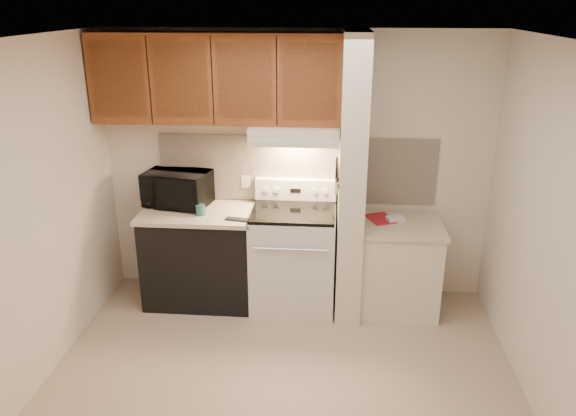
# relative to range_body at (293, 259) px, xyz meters

# --- Properties ---
(floor) EXTENTS (3.60, 3.60, 0.00)m
(floor) POSITION_rel_range_body_xyz_m (0.00, -1.16, -0.46)
(floor) COLOR tan
(floor) RESTS_ON ground
(ceiling) EXTENTS (3.60, 3.60, 0.00)m
(ceiling) POSITION_rel_range_body_xyz_m (0.00, -1.16, 2.04)
(ceiling) COLOR white
(ceiling) RESTS_ON wall_back
(wall_back) EXTENTS (3.60, 2.50, 0.02)m
(wall_back) POSITION_rel_range_body_xyz_m (0.00, 0.34, 0.79)
(wall_back) COLOR beige
(wall_back) RESTS_ON floor
(wall_left) EXTENTS (0.02, 3.00, 2.50)m
(wall_left) POSITION_rel_range_body_xyz_m (-1.80, -1.16, 0.79)
(wall_left) COLOR beige
(wall_left) RESTS_ON floor
(wall_right) EXTENTS (0.02, 3.00, 2.50)m
(wall_right) POSITION_rel_range_body_xyz_m (1.80, -1.16, 0.79)
(wall_right) COLOR beige
(wall_right) RESTS_ON floor
(backsplash) EXTENTS (2.60, 0.02, 0.63)m
(backsplash) POSITION_rel_range_body_xyz_m (0.00, 0.33, 0.78)
(backsplash) COLOR #F7E4CE
(backsplash) RESTS_ON wall_back
(range_body) EXTENTS (0.76, 0.65, 0.92)m
(range_body) POSITION_rel_range_body_xyz_m (0.00, 0.00, 0.00)
(range_body) COLOR silver
(range_body) RESTS_ON floor
(oven_window) EXTENTS (0.50, 0.01, 0.30)m
(oven_window) POSITION_rel_range_body_xyz_m (0.00, -0.32, 0.04)
(oven_window) COLOR black
(oven_window) RESTS_ON range_body
(oven_handle) EXTENTS (0.65, 0.02, 0.02)m
(oven_handle) POSITION_rel_range_body_xyz_m (0.00, -0.35, 0.26)
(oven_handle) COLOR silver
(oven_handle) RESTS_ON range_body
(cooktop) EXTENTS (0.74, 0.64, 0.03)m
(cooktop) POSITION_rel_range_body_xyz_m (0.00, 0.00, 0.48)
(cooktop) COLOR black
(cooktop) RESTS_ON range_body
(range_backguard) EXTENTS (0.76, 0.08, 0.20)m
(range_backguard) POSITION_rel_range_body_xyz_m (0.00, 0.28, 0.59)
(range_backguard) COLOR silver
(range_backguard) RESTS_ON range_body
(range_display) EXTENTS (0.10, 0.01, 0.04)m
(range_display) POSITION_rel_range_body_xyz_m (0.00, 0.24, 0.59)
(range_display) COLOR black
(range_display) RESTS_ON range_backguard
(range_knob_left_outer) EXTENTS (0.05, 0.02, 0.05)m
(range_knob_left_outer) POSITION_rel_range_body_xyz_m (-0.28, 0.24, 0.59)
(range_knob_left_outer) COLOR silver
(range_knob_left_outer) RESTS_ON range_backguard
(range_knob_left_inner) EXTENTS (0.05, 0.02, 0.05)m
(range_knob_left_inner) POSITION_rel_range_body_xyz_m (-0.18, 0.24, 0.59)
(range_knob_left_inner) COLOR silver
(range_knob_left_inner) RESTS_ON range_backguard
(range_knob_right_inner) EXTENTS (0.05, 0.02, 0.05)m
(range_knob_right_inner) POSITION_rel_range_body_xyz_m (0.18, 0.24, 0.59)
(range_knob_right_inner) COLOR silver
(range_knob_right_inner) RESTS_ON range_backguard
(range_knob_right_outer) EXTENTS (0.05, 0.02, 0.05)m
(range_knob_right_outer) POSITION_rel_range_body_xyz_m (0.28, 0.24, 0.59)
(range_knob_right_outer) COLOR silver
(range_knob_right_outer) RESTS_ON range_backguard
(dishwasher_front) EXTENTS (1.00, 0.63, 0.87)m
(dishwasher_front) POSITION_rel_range_body_xyz_m (-0.88, 0.01, -0.03)
(dishwasher_front) COLOR black
(dishwasher_front) RESTS_ON floor
(left_countertop) EXTENTS (1.04, 0.67, 0.04)m
(left_countertop) POSITION_rel_range_body_xyz_m (-0.88, 0.01, 0.43)
(left_countertop) COLOR beige
(left_countertop) RESTS_ON dishwasher_front
(spoon_rest) EXTENTS (0.22, 0.10, 0.01)m
(spoon_rest) POSITION_rel_range_body_xyz_m (-0.48, -0.19, 0.46)
(spoon_rest) COLOR black
(spoon_rest) RESTS_ON left_countertop
(teal_jar) EXTENTS (0.10, 0.10, 0.10)m
(teal_jar) POSITION_rel_range_body_xyz_m (-0.83, -0.09, 0.50)
(teal_jar) COLOR #235A58
(teal_jar) RESTS_ON left_countertop
(outlet) EXTENTS (0.08, 0.01, 0.12)m
(outlet) POSITION_rel_range_body_xyz_m (-0.48, 0.32, 0.64)
(outlet) COLOR beige
(outlet) RESTS_ON backsplash
(microwave) EXTENTS (0.65, 0.50, 0.32)m
(microwave) POSITION_rel_range_body_xyz_m (-1.10, 0.15, 0.61)
(microwave) COLOR black
(microwave) RESTS_ON left_countertop
(partition_pillar) EXTENTS (0.22, 0.70, 2.50)m
(partition_pillar) POSITION_rel_range_body_xyz_m (0.51, -0.01, 0.79)
(partition_pillar) COLOR beige
(partition_pillar) RESTS_ON floor
(pillar_trim) EXTENTS (0.01, 0.70, 0.04)m
(pillar_trim) POSITION_rel_range_body_xyz_m (0.39, -0.01, 0.84)
(pillar_trim) COLOR brown
(pillar_trim) RESTS_ON partition_pillar
(knife_strip) EXTENTS (0.02, 0.42, 0.04)m
(knife_strip) POSITION_rel_range_body_xyz_m (0.39, -0.06, 0.86)
(knife_strip) COLOR black
(knife_strip) RESTS_ON partition_pillar
(knife_blade_a) EXTENTS (0.01, 0.03, 0.16)m
(knife_blade_a) POSITION_rel_range_body_xyz_m (0.38, -0.22, 0.76)
(knife_blade_a) COLOR silver
(knife_blade_a) RESTS_ON knife_strip
(knife_handle_a) EXTENTS (0.02, 0.02, 0.10)m
(knife_handle_a) POSITION_rel_range_body_xyz_m (0.38, -0.21, 0.91)
(knife_handle_a) COLOR black
(knife_handle_a) RESTS_ON knife_strip
(knife_blade_b) EXTENTS (0.01, 0.04, 0.18)m
(knife_blade_b) POSITION_rel_range_body_xyz_m (0.38, -0.13, 0.75)
(knife_blade_b) COLOR silver
(knife_blade_b) RESTS_ON knife_strip
(knife_handle_b) EXTENTS (0.02, 0.02, 0.10)m
(knife_handle_b) POSITION_rel_range_body_xyz_m (0.38, -0.12, 0.91)
(knife_handle_b) COLOR black
(knife_handle_b) RESTS_ON knife_strip
(knife_blade_c) EXTENTS (0.01, 0.04, 0.20)m
(knife_blade_c) POSITION_rel_range_body_xyz_m (0.38, -0.06, 0.74)
(knife_blade_c) COLOR silver
(knife_blade_c) RESTS_ON knife_strip
(knife_handle_c) EXTENTS (0.02, 0.02, 0.10)m
(knife_handle_c) POSITION_rel_range_body_xyz_m (0.38, -0.05, 0.91)
(knife_handle_c) COLOR black
(knife_handle_c) RESTS_ON knife_strip
(knife_blade_d) EXTENTS (0.01, 0.04, 0.16)m
(knife_blade_d) POSITION_rel_range_body_xyz_m (0.38, 0.01, 0.76)
(knife_blade_d) COLOR silver
(knife_blade_d) RESTS_ON knife_strip
(knife_handle_d) EXTENTS (0.02, 0.02, 0.10)m
(knife_handle_d) POSITION_rel_range_body_xyz_m (0.38, 0.02, 0.91)
(knife_handle_d) COLOR black
(knife_handle_d) RESTS_ON knife_strip
(knife_blade_e) EXTENTS (0.01, 0.04, 0.18)m
(knife_blade_e) POSITION_rel_range_body_xyz_m (0.38, 0.11, 0.75)
(knife_blade_e) COLOR silver
(knife_blade_e) RESTS_ON knife_strip
(knife_handle_e) EXTENTS (0.02, 0.02, 0.10)m
(knife_handle_e) POSITION_rel_range_body_xyz_m (0.38, 0.10, 0.91)
(knife_handle_e) COLOR black
(knife_handle_e) RESTS_ON knife_strip
(oven_mitt) EXTENTS (0.03, 0.11, 0.26)m
(oven_mitt) POSITION_rel_range_body_xyz_m (0.38, 0.17, 0.74)
(oven_mitt) COLOR gray
(oven_mitt) RESTS_ON partition_pillar
(right_cab_base) EXTENTS (0.70, 0.60, 0.81)m
(right_cab_base) POSITION_rel_range_body_xyz_m (0.97, -0.01, -0.06)
(right_cab_base) COLOR beige
(right_cab_base) RESTS_ON floor
(right_countertop) EXTENTS (0.74, 0.64, 0.04)m
(right_countertop) POSITION_rel_range_body_xyz_m (0.97, -0.01, 0.37)
(right_countertop) COLOR beige
(right_countertop) RESTS_ON right_cab_base
(red_folder) EXTENTS (0.30, 0.34, 0.01)m
(red_folder) POSITION_rel_range_body_xyz_m (0.79, 0.09, 0.39)
(red_folder) COLOR #B01B23
(red_folder) RESTS_ON right_countertop
(white_box) EXTENTS (0.18, 0.15, 0.04)m
(white_box) POSITION_rel_range_body_xyz_m (0.92, 0.06, 0.41)
(white_box) COLOR white
(white_box) RESTS_ON right_countertop
(range_hood) EXTENTS (0.78, 0.44, 0.15)m
(range_hood) POSITION_rel_range_body_xyz_m (0.00, 0.12, 1.17)
(range_hood) COLOR beige
(range_hood) RESTS_ON upper_cabinets
(hood_lip) EXTENTS (0.78, 0.04, 0.06)m
(hood_lip) POSITION_rel_range_body_xyz_m (0.00, -0.08, 1.12)
(hood_lip) COLOR beige
(hood_lip) RESTS_ON range_hood
(upper_cabinets) EXTENTS (2.18, 0.33, 0.77)m
(upper_cabinets) POSITION_rel_range_body_xyz_m (-0.69, 0.17, 1.62)
(upper_cabinets) COLOR brown
(upper_cabinets) RESTS_ON wall_back
(cab_door_a) EXTENTS (0.46, 0.01, 0.63)m
(cab_door_a) POSITION_rel_range_body_xyz_m (-1.51, 0.01, 1.62)
(cab_door_a) COLOR brown
(cab_door_a) RESTS_ON upper_cabinets
(cab_gap_a) EXTENTS (0.01, 0.01, 0.73)m
(cab_gap_a) POSITION_rel_range_body_xyz_m (-1.23, 0.01, 1.62)
(cab_gap_a) COLOR black
(cab_gap_a) RESTS_ON upper_cabinets
(cab_door_b) EXTENTS (0.46, 0.01, 0.63)m
(cab_door_b) POSITION_rel_range_body_xyz_m (-0.96, 0.01, 1.62)
(cab_door_b) COLOR brown
(cab_door_b) RESTS_ON upper_cabinets
(cab_gap_b) EXTENTS (0.01, 0.01, 0.73)m
(cab_gap_b) POSITION_rel_range_body_xyz_m (-0.69, 0.01, 1.62)
(cab_gap_b) COLOR black
(cab_gap_b) RESTS_ON upper_cabinets
(cab_door_c) EXTENTS (0.46, 0.01, 0.63)m
(cab_door_c) POSITION_rel_range_body_xyz_m (-0.42, 0.01, 1.62)
(cab_door_c) COLOR brown
(cab_door_c) RESTS_ON upper_cabinets
(cab_gap_c) EXTENTS (0.01, 0.01, 0.73)m
(cab_gap_c) POSITION_rel_range_body_xyz_m (-0.14, 0.01, 1.62)
(cab_gap_c) COLOR black
(cab_gap_c) RESTS_ON upper_cabinets
(cab_door_d) EXTENTS (0.46, 0.01, 0.63)m
(cab_door_d) POSITION_rel_range_body_xyz_m (0.13, 0.01, 1.62)
(cab_door_d) COLOR brown
(cab_door_d) RESTS_ON upper_cabinets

